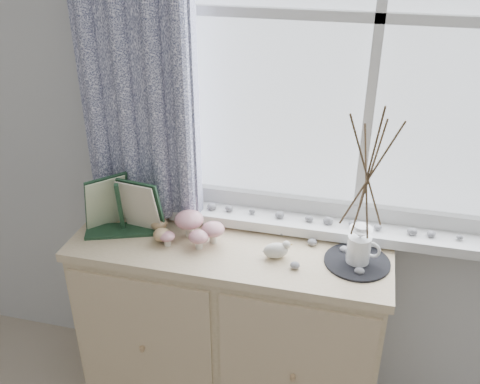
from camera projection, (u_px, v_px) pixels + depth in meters
The scene contains 8 objects.
sideboard at pixel (231, 329), 2.21m from camera, with size 1.20×0.45×0.85m.
botanical_book at pixel (118, 209), 2.00m from camera, with size 0.34×0.13×0.24m, color #1C3B25, non-canonical shape.
toadstool_cluster at pixel (195, 227), 2.00m from camera, with size 0.23×0.16×0.10m.
wooden_eggs at pixel (161, 229), 2.03m from camera, with size 0.10×0.12×0.08m.
songbird_figurine at pixel (276, 250), 1.91m from camera, with size 0.12×0.06×0.06m, color silver, non-canonical shape.
crocheted_doily at pixel (357, 262), 1.90m from camera, with size 0.23×0.23×0.01m, color black.
twig_pitcher at pixel (368, 172), 1.73m from camera, with size 0.28×0.28×0.62m.
sideboard_pebbles at pixel (318, 252), 1.94m from camera, with size 0.33×0.23×0.02m.
Camera 1 is at (0.29, 0.13, 1.97)m, focal length 40.00 mm.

